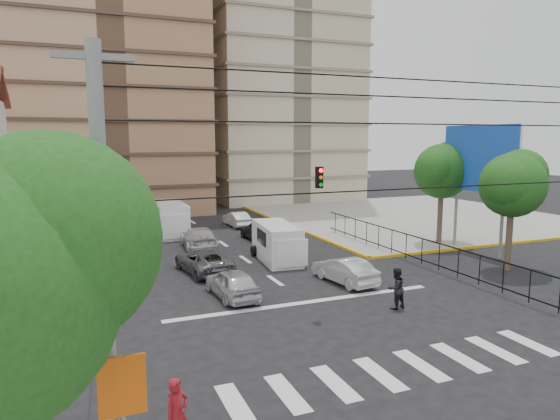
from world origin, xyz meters
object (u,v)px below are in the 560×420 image
traffic_light_nw (113,223)px  car_silver_front_left (232,283)px  district_sign (123,401)px  van_left_lane (170,220)px  pedestrian_crosswalk (396,288)px  pedestrian_sw_corner (177,414)px  van_right_lane (278,244)px  car_white_front_right (345,270)px

traffic_light_nw → car_silver_front_left: (4.92, -4.60, -2.42)m
district_sign → van_left_lane: bearing=78.4°
traffic_light_nw → district_sign: 17.08m
district_sign → pedestrian_crosswalk: 14.69m
van_left_lane → pedestrian_sw_corner: bearing=-98.8°
car_silver_front_left → pedestrian_sw_corner: (-4.62, -10.81, 0.32)m
van_right_lane → car_white_front_right: van_right_lane is taller
car_silver_front_left → pedestrian_crosswalk: 7.48m
car_white_front_right → traffic_light_nw: bearing=-30.6°
district_sign → van_left_lane: (5.90, 28.72, -1.24)m
district_sign → van_right_lane: (10.51, 18.02, -1.36)m
district_sign → pedestrian_crosswalk: size_ratio=1.74×
traffic_light_nw → pedestrian_crosswalk: (11.08, -8.83, -2.19)m
car_silver_front_left → car_white_front_right: 6.05m
district_sign → pedestrian_sw_corner: size_ratio=1.86×
district_sign → pedestrian_sw_corner: 2.53m
pedestrian_sw_corner → traffic_light_nw: bearing=62.1°
car_white_front_right → pedestrian_crosswalk: size_ratio=2.21×
car_white_front_right → pedestrian_crosswalk: bearing=83.5°
van_right_lane → van_left_lane: 11.66m
traffic_light_nw → car_white_front_right: traffic_light_nw is taller
traffic_light_nw → pedestrian_sw_corner: 15.56m
car_silver_front_left → pedestrian_crosswalk: bearing=141.7°
van_right_lane → pedestrian_sw_corner: bearing=-113.5°
district_sign → car_silver_front_left: (5.92, 12.44, -1.76)m
traffic_light_nw → car_white_front_right: (10.96, -4.54, -2.44)m
car_silver_front_left → pedestrian_sw_corner: 11.76m
van_right_lane → pedestrian_crosswalk: 9.94m
pedestrian_sw_corner → van_right_lane: bearing=31.7°
van_left_lane → district_sign: bearing=-100.8°
van_right_lane → car_silver_front_left: bearing=-123.6°
van_left_lane → pedestrian_crosswalk: van_left_lane is taller
district_sign → car_silver_front_left: size_ratio=0.79×
van_right_lane → pedestrian_sw_corner: 18.80m
district_sign → van_left_lane: 29.35m
pedestrian_sw_corner → pedestrian_crosswalk: 12.63m
car_white_front_right → car_silver_front_left: bearing=-7.5°
car_white_front_right → pedestrian_sw_corner: 15.23m
district_sign → van_right_lane: bearing=59.7°
van_right_lane → car_silver_front_left: 7.24m
van_left_lane → van_right_lane: bearing=-65.9°
traffic_light_nw → pedestrian_crosswalk: size_ratio=2.40×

